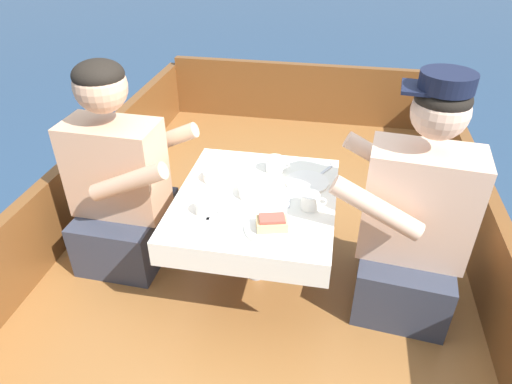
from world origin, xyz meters
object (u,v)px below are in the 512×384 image
object	(u,v)px
sandwich	(272,223)
coffee_cup_center	(310,201)
coffee_cup_port	(206,207)
person_starboard	(412,223)
coffee_cup_starboard	(275,164)
person_port	(121,186)

from	to	relation	value
sandwich	coffee_cup_center	world-z (taller)	coffee_cup_center
sandwich	coffee_cup_port	bearing A→B (deg)	167.10
person_starboard	coffee_cup_starboard	size ratio (longest dim) A/B	9.55
coffee_cup_port	coffee_cup_starboard	world-z (taller)	coffee_cup_starboard
person_port	coffee_cup_starboard	xyz separation A→B (m)	(0.66, 0.16, 0.09)
person_starboard	coffee_cup_port	bearing A→B (deg)	15.88
person_port	sandwich	world-z (taller)	person_port
person_port	coffee_cup_port	xyz separation A→B (m)	(0.45, -0.20, 0.08)
person_port	coffee_cup_starboard	size ratio (longest dim) A/B	9.07
sandwich	person_port	bearing A→B (deg)	160.00
person_port	sandwich	bearing A→B (deg)	-18.04
sandwich	coffee_cup_starboard	xyz separation A→B (m)	(-0.05, 0.42, 0.00)
coffee_cup_starboard	coffee_cup_center	world-z (taller)	coffee_cup_starboard
coffee_cup_starboard	person_port	bearing A→B (deg)	-166.64
person_starboard	sandwich	bearing A→B (deg)	26.75
coffee_cup_port	coffee_cup_starboard	distance (m)	0.42
person_starboard	coffee_cup_port	distance (m)	0.80
person_port	person_starboard	size ratio (longest dim) A/B	0.95
coffee_cup_starboard	person_starboard	bearing A→B (deg)	-20.92
sandwich	coffee_cup_center	size ratio (longest dim) A/B	1.27
sandwich	person_starboard	bearing A→B (deg)	20.85
sandwich	coffee_cup_port	distance (m)	0.27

